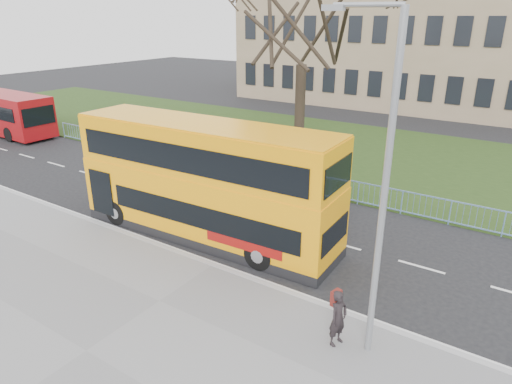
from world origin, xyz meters
TOP-DOWN VIEW (x-y plane):
  - ground at (0.00, 0.00)m, footprint 120.00×120.00m
  - pavement at (0.00, -6.75)m, footprint 80.00×10.50m
  - kerb at (0.00, -1.55)m, footprint 80.00×0.20m
  - grass_verge at (0.00, 14.30)m, footprint 80.00×15.40m
  - guard_railing at (0.00, 6.60)m, footprint 40.00×0.12m
  - bare_tree at (-3.00, 10.00)m, footprint 9.38×9.38m
  - civic_building at (-5.00, 35.00)m, footprint 30.00×15.00m
  - yellow_bus at (-1.77, 0.28)m, footprint 10.73×2.93m
  - pedestrian at (5.23, -2.91)m, footprint 0.50×0.64m
  - street_lamp at (5.90, -2.68)m, footprint 1.76×0.36m

SIDE VIEW (x-z plane):
  - ground at x=0.00m, z-range 0.00..0.00m
  - grass_verge at x=0.00m, z-range 0.00..0.08m
  - pavement at x=0.00m, z-range 0.00..0.12m
  - kerb at x=0.00m, z-range 0.00..0.14m
  - guard_railing at x=0.00m, z-range 0.00..1.10m
  - pedestrian at x=5.23m, z-range 0.12..1.68m
  - yellow_bus at x=-1.77m, z-range 0.16..4.62m
  - street_lamp at x=5.90m, z-range 0.52..8.82m
  - bare_tree at x=-3.00m, z-range 0.08..13.48m
  - civic_building at x=-5.00m, z-range 0.00..14.00m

